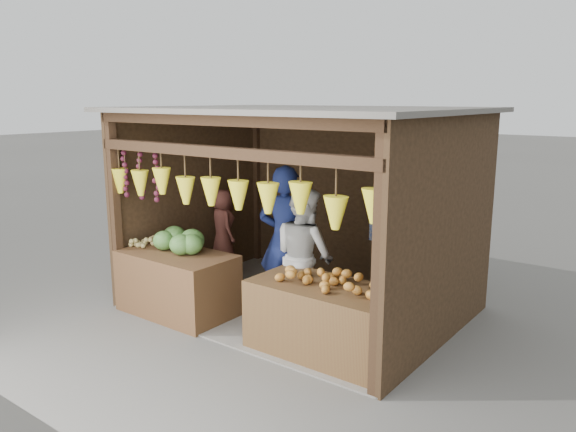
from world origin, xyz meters
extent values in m
plane|color=#514F49|center=(0.00, 0.00, 0.00)|extent=(80.00, 80.00, 0.00)
cube|color=slate|center=(0.00, 0.00, 0.01)|extent=(4.00, 3.00, 0.02)
cube|color=black|center=(0.00, 1.50, 1.30)|extent=(4.00, 0.06, 2.60)
cube|color=black|center=(-2.00, 0.00, 1.30)|extent=(0.06, 3.00, 2.60)
cube|color=black|center=(2.00, 0.00, 1.30)|extent=(0.06, 3.00, 2.60)
cube|color=#605B54|center=(0.00, 0.00, 2.63)|extent=(4.30, 3.30, 0.06)
cube|color=black|center=(-1.94, -1.44, 1.30)|extent=(0.11, 0.11, 2.60)
cube|color=black|center=(1.94, -1.44, 1.30)|extent=(0.11, 0.11, 2.60)
cube|color=black|center=(-1.94, 1.44, 1.30)|extent=(0.11, 0.11, 2.60)
cube|color=black|center=(1.94, 1.44, 1.30)|extent=(0.11, 0.11, 2.60)
cube|color=black|center=(0.00, -1.44, 2.20)|extent=(4.00, 0.12, 0.12)
cube|color=black|center=(0.00, -1.44, 2.54)|extent=(4.00, 0.12, 0.12)
cube|color=#382314|center=(1.05, 1.30, 1.05)|extent=(1.25, 0.30, 0.05)
cube|color=#382314|center=(0.47, 1.30, 0.53)|extent=(0.05, 0.28, 1.05)
cube|color=#382314|center=(1.64, 1.30, 0.53)|extent=(0.05, 0.28, 1.05)
cube|color=blue|center=(1.05, 1.14, 0.92)|extent=(1.25, 0.02, 0.30)
cube|color=#472E17|center=(-1.14, -1.12, 0.41)|extent=(1.52, 0.85, 0.81)
cube|color=#4F2F1A|center=(1.09, -0.98, 0.40)|extent=(1.71, 0.85, 0.79)
cube|color=black|center=(-1.58, 0.21, 0.16)|extent=(0.33, 0.33, 0.31)
imported|color=#141D4B|center=(-0.03, -0.27, 0.98)|extent=(0.82, 0.67, 1.95)
imported|color=silver|center=(0.35, -0.37, 0.86)|extent=(1.01, 0.90, 1.73)
imported|color=brown|center=(-1.58, 0.21, 0.87)|extent=(0.65, 0.56, 1.12)
camera|label=1|loc=(4.21, -5.82, 2.77)|focal=35.00mm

